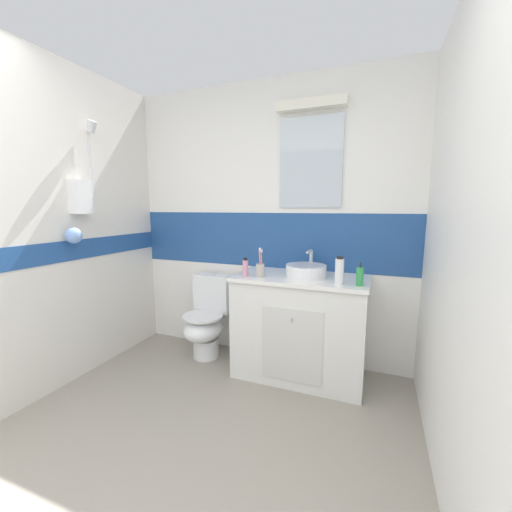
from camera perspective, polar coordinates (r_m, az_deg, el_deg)
ground_plane at (r=2.29m, az=-9.99°, el=-29.71°), size 3.20×3.48×0.04m
wall_back_tiled at (r=2.92m, az=2.26°, el=6.12°), size 3.20×0.20×2.50m
wall_left_shower_alcove at (r=2.77m, az=-35.48°, el=4.10°), size 0.24×3.48×2.50m
wall_right_plain at (r=1.57m, az=35.58°, el=1.69°), size 0.10×3.48×2.50m
vanity_cabinet at (r=2.69m, az=7.98°, el=-12.49°), size 1.06×0.56×0.85m
sink_basin at (r=2.54m, az=9.07°, el=-2.57°), size 0.32×0.37×0.20m
toilet at (r=3.05m, az=-8.86°, el=-11.20°), size 0.37×0.50×0.78m
toothbrush_cup at (r=2.50m, az=0.78°, el=-2.43°), size 0.07×0.07×0.24m
soap_dispenser at (r=2.34m, az=18.34°, el=-3.54°), size 0.05×0.05×0.17m
shampoo_bottle_tall at (r=2.34m, az=14.92°, el=-2.63°), size 0.06×0.06×0.21m
deodorant_spray_can at (r=2.52m, az=-1.94°, el=-2.12°), size 0.04×0.04×0.15m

